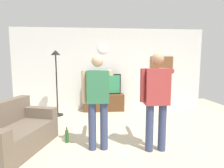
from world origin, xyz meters
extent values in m
plane|color=beige|center=(0.00, 0.00, 0.00)|extent=(8.40, 8.40, 0.00)
cube|color=silver|center=(0.00, 2.95, 1.35)|extent=(6.40, 0.10, 2.70)
cube|color=brown|center=(-0.22, 2.60, 0.27)|extent=(1.31, 0.41, 0.54)
sphere|color=black|center=(-0.22, 2.38, 0.30)|extent=(0.04, 0.04, 0.04)
cube|color=black|center=(-0.22, 2.65, 0.87)|extent=(1.12, 0.06, 0.66)
cube|color=#338C59|center=(-0.22, 2.62, 0.87)|extent=(1.06, 0.01, 0.60)
cylinder|color=white|center=(-0.22, 2.89, 2.06)|extent=(0.33, 0.03, 0.33)
cube|color=brown|center=(1.80, 2.90, 1.52)|extent=(0.80, 0.04, 0.51)
cylinder|color=black|center=(-1.62, 2.16, 0.01)|extent=(0.32, 0.32, 0.03)
cylinder|color=black|center=(-1.62, 2.16, 0.91)|extent=(0.04, 0.04, 1.76)
cone|color=black|center=(-1.62, 2.16, 1.86)|extent=(0.28, 0.28, 0.14)
cylinder|color=#384266|center=(-0.53, -0.07, 0.44)|extent=(0.14, 0.14, 0.87)
cylinder|color=#384266|center=(-0.32, -0.07, 0.44)|extent=(0.14, 0.14, 0.87)
cube|color=#33724C|center=(-0.42, -0.07, 1.16)|extent=(0.39, 0.22, 0.57)
sphere|color=tan|center=(-0.42, -0.07, 1.61)|extent=(0.21, 0.21, 0.21)
cylinder|color=tan|center=(-0.66, -0.07, 1.16)|extent=(0.09, 0.09, 0.58)
cylinder|color=tan|center=(-0.19, 0.22, 1.40)|extent=(0.09, 0.58, 0.09)
cube|color=white|center=(-0.19, 0.54, 1.40)|extent=(0.04, 0.12, 0.04)
cylinder|color=#384266|center=(0.49, -0.20, 0.43)|extent=(0.14, 0.14, 0.85)
cylinder|color=#384266|center=(0.72, -0.20, 0.43)|extent=(0.14, 0.14, 0.85)
cube|color=#A53838|center=(0.60, -0.20, 1.17)|extent=(0.42, 0.22, 0.63)
sphere|color=tan|center=(0.60, -0.20, 1.65)|extent=(0.21, 0.21, 0.21)
cylinder|color=#A53838|center=(0.35, -0.20, 1.19)|extent=(0.09, 0.09, 0.58)
cylinder|color=#A53838|center=(0.86, 0.09, 1.43)|extent=(0.09, 0.58, 0.09)
cube|color=white|center=(0.86, 0.41, 1.43)|extent=(0.04, 0.12, 0.04)
cube|color=#6B5B4C|center=(-1.91, 0.01, 0.21)|extent=(1.24, 1.69, 0.42)
cube|color=#6B5B4C|center=(-1.72, 0.64, 0.53)|extent=(0.87, 0.43, 0.22)
cylinder|color=#1E5923|center=(-1.04, 0.25, 0.12)|extent=(0.07, 0.07, 0.25)
cylinder|color=#4C2814|center=(-1.04, 0.25, 0.28)|extent=(0.02, 0.02, 0.07)
camera|label=1|loc=(-0.44, -3.27, 1.60)|focal=29.23mm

